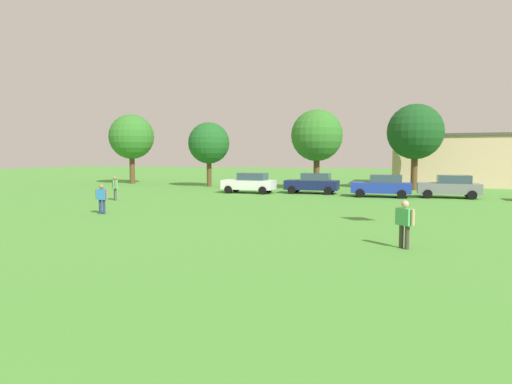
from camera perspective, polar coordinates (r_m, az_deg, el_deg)
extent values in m
plane|color=#4C9338|center=(30.53, 3.90, -1.12)|extent=(160.00, 160.00, 0.00)
cylinder|color=#3F3833|center=(15.55, 18.83, -5.54)|extent=(0.15, 0.15, 0.79)
cylinder|color=#3F3833|center=(15.70, 18.15, -5.43)|extent=(0.15, 0.15, 0.79)
cube|color=#4CB266|center=(15.52, 18.55, -3.03)|extent=(0.59, 0.57, 0.56)
cylinder|color=tan|center=(15.31, 19.50, -3.09)|extent=(0.12, 0.12, 0.53)
cylinder|color=tan|center=(15.72, 17.64, -2.85)|extent=(0.12, 0.12, 0.53)
sphere|color=tan|center=(15.47, 18.60, -1.48)|extent=(0.25, 0.25, 0.25)
cylinder|color=navy|center=(24.81, -18.94, -1.82)|extent=(0.14, 0.14, 0.77)
cylinder|color=navy|center=(24.95, -19.37, -1.79)|extent=(0.14, 0.14, 0.77)
cube|color=#337FCC|center=(24.82, -19.20, -0.29)|extent=(0.51, 0.29, 0.55)
cylinder|color=#936B4C|center=(24.63, -18.60, -0.28)|extent=(0.11, 0.11, 0.51)
cylinder|color=#936B4C|center=(25.01, -19.78, -0.24)|extent=(0.11, 0.11, 0.51)
sphere|color=#936B4C|center=(24.79, -19.22, 0.65)|extent=(0.24, 0.24, 0.24)
cylinder|color=#4C4C51|center=(32.02, -17.60, -0.32)|extent=(0.15, 0.15, 0.82)
cylinder|color=#4C4C51|center=(32.26, -17.66, -0.29)|extent=(0.15, 0.15, 0.82)
cube|color=#4CB266|center=(32.09, -17.66, 0.94)|extent=(0.60, 0.61, 0.58)
cylinder|color=#936B4C|center=(31.75, -17.58, 0.94)|extent=(0.12, 0.12, 0.55)
cylinder|color=#936B4C|center=(32.42, -17.74, 1.01)|extent=(0.12, 0.12, 0.55)
sphere|color=#936B4C|center=(32.07, -17.68, 1.72)|extent=(0.26, 0.26, 0.26)
cube|color=white|center=(36.60, -0.94, 0.96)|extent=(4.30, 1.80, 0.76)
cube|color=#334756|center=(36.45, -0.43, 2.01)|extent=(2.24, 1.58, 0.60)
cylinder|color=black|center=(36.28, -3.58, 0.32)|extent=(0.64, 0.22, 0.64)
cylinder|color=black|center=(37.96, -2.60, 0.51)|extent=(0.64, 0.22, 0.64)
cylinder|color=black|center=(35.33, 0.84, 0.21)|extent=(0.64, 0.22, 0.64)
cylinder|color=black|center=(37.05, 1.65, 0.41)|extent=(0.64, 0.22, 0.64)
cube|color=#141E4C|center=(36.43, 7.17, 0.90)|extent=(4.30, 1.80, 0.76)
cube|color=#334756|center=(36.33, 7.72, 1.96)|extent=(2.24, 1.58, 0.60)
cylinder|color=black|center=(35.87, 4.61, 0.26)|extent=(0.64, 0.22, 0.64)
cylinder|color=black|center=(37.62, 5.23, 0.46)|extent=(0.64, 0.22, 0.64)
cylinder|color=black|center=(35.33, 9.23, 0.15)|extent=(0.64, 0.22, 0.64)
cylinder|color=black|center=(37.11, 9.64, 0.36)|extent=(0.64, 0.22, 0.64)
cube|color=#1E38AD|center=(34.37, 15.77, 0.54)|extent=(4.30, 1.80, 0.76)
cube|color=#334756|center=(34.32, 16.37, 1.66)|extent=(2.24, 1.58, 0.60)
cylinder|color=black|center=(33.58, 13.21, -0.15)|extent=(0.64, 0.22, 0.64)
cylinder|color=black|center=(35.37, 13.44, 0.08)|extent=(0.64, 0.22, 0.64)
cylinder|color=black|center=(33.49, 18.20, -0.28)|extent=(0.64, 0.22, 0.64)
cylinder|color=black|center=(35.28, 18.18, -0.04)|extent=(0.64, 0.22, 0.64)
cube|color=slate|center=(35.32, 23.48, 0.43)|extent=(4.30, 1.80, 0.76)
cube|color=#334756|center=(35.32, 24.07, 1.52)|extent=(2.24, 1.58, 0.60)
cylinder|color=black|center=(34.34, 21.18, -0.24)|extent=(0.64, 0.22, 0.64)
cylinder|color=black|center=(36.13, 21.01, -0.01)|extent=(0.64, 0.22, 0.64)
cylinder|color=black|center=(34.64, 26.02, -0.36)|extent=(0.64, 0.22, 0.64)
cylinder|color=black|center=(36.42, 25.61, -0.12)|extent=(0.64, 0.22, 0.64)
cylinder|color=brown|center=(50.86, -15.61, 2.79)|extent=(0.57, 0.57, 3.08)
sphere|color=#337528|center=(50.88, -15.70, 6.85)|extent=(4.87, 4.87, 4.87)
cylinder|color=brown|center=(44.47, -6.04, 2.37)|extent=(0.48, 0.48, 2.59)
sphere|color=#1E5B23|center=(44.45, -6.07, 6.28)|extent=(4.09, 4.09, 4.09)
cylinder|color=brown|center=(40.48, 7.77, 2.36)|extent=(0.54, 0.54, 2.93)
sphere|color=#337528|center=(40.49, 7.83, 7.22)|extent=(4.63, 4.63, 4.63)
cylinder|color=brown|center=(42.30, 19.64, 2.36)|extent=(0.57, 0.57, 3.12)
sphere|color=#194C1E|center=(42.33, 19.78, 7.30)|extent=(4.92, 4.92, 4.92)
cube|color=beige|center=(50.82, 24.15, 3.62)|extent=(12.37, 8.43, 4.99)
cube|color=#4C4742|center=(50.86, 24.25, 6.57)|extent=(12.87, 8.77, 0.24)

